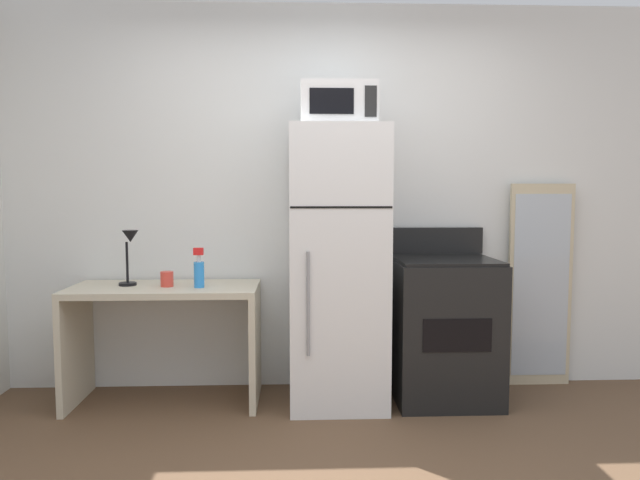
{
  "coord_description": "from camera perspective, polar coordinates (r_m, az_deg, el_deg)",
  "views": [
    {
      "loc": [
        -0.18,
        -2.31,
        1.35
      ],
      "look_at": [
        -0.04,
        1.1,
        1.06
      ],
      "focal_mm": 32.54,
      "sensor_mm": 36.0,
      "label": 1
    }
  ],
  "objects": [
    {
      "name": "leaning_mirror",
      "position": [
        4.3,
        20.82,
        -4.17
      ],
      "size": [
        0.44,
        0.03,
        1.4
      ],
      "color": "#C6B793",
      "rests_on": "ground"
    },
    {
      "name": "spray_bottle",
      "position": [
        3.69,
        -11.81,
        -3.07
      ],
      "size": [
        0.06,
        0.06,
        0.25
      ],
      "color": "#2D8CEA",
      "rests_on": "desk"
    },
    {
      "name": "microwave",
      "position": [
        3.66,
        1.79,
        13.1
      ],
      "size": [
        0.46,
        0.35,
        0.26
      ],
      "color": "silver",
      "rests_on": "refrigerator"
    },
    {
      "name": "wall_back_white",
      "position": [
        4.02,
        0.27,
        4.13
      ],
      "size": [
        5.0,
        0.1,
        2.6
      ],
      "primitive_type": "cube",
      "color": "silver",
      "rests_on": "ground"
    },
    {
      "name": "coffee_mug",
      "position": [
        3.77,
        -14.82,
        -3.74
      ],
      "size": [
        0.08,
        0.08,
        0.09
      ],
      "primitive_type": "cylinder",
      "color": "#D83F33",
      "rests_on": "desk"
    },
    {
      "name": "desk",
      "position": [
        3.85,
        -14.97,
        -7.7
      ],
      "size": [
        1.18,
        0.55,
        0.75
      ],
      "color": "beige",
      "rests_on": "ground"
    },
    {
      "name": "refrigerator",
      "position": [
        3.67,
        1.72,
        -2.63
      ],
      "size": [
        0.6,
        0.65,
        1.75
      ],
      "color": "white",
      "rests_on": "ground"
    },
    {
      "name": "desk_lamp",
      "position": [
        3.85,
        -18.22,
        -0.76
      ],
      "size": [
        0.14,
        0.12,
        0.35
      ],
      "color": "black",
      "rests_on": "desk"
    },
    {
      "name": "oven_range",
      "position": [
        3.87,
        12.11,
        -8.46
      ],
      "size": [
        0.65,
        0.61,
        1.1
      ],
      "color": "black",
      "rests_on": "ground"
    }
  ]
}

